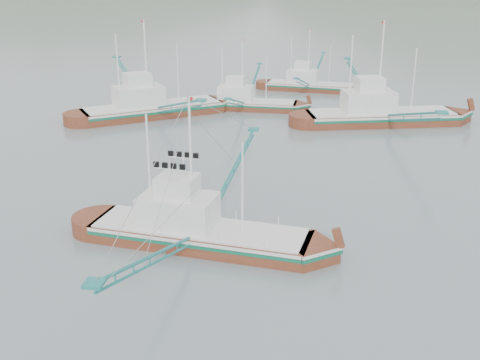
# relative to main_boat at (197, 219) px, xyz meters

# --- Properties ---
(ground) EXTENTS (1200.00, 1200.00, 0.00)m
(ground) POSITION_rel_main_boat_xyz_m (2.26, -2.94, -1.68)
(ground) COLOR slate
(ground) RESTS_ON ground
(main_boat) EXTENTS (13.99, 24.43, 9.96)m
(main_boat) POSITION_rel_main_boat_xyz_m (0.00, 0.00, 0.00)
(main_boat) COLOR #602814
(main_boat) RESTS_ON ground
(bg_boat_far) EXTENTS (11.98, 21.46, 8.68)m
(bg_boat_far) POSITION_rel_main_boat_xyz_m (-1.44, 35.62, -0.48)
(bg_boat_far) COLOR #602814
(bg_boat_far) RESTS_ON ground
(bg_boat_right) EXTENTS (16.31, 28.13, 11.56)m
(bg_boat_right) POSITION_rel_main_boat_xyz_m (13.69, 30.73, 0.40)
(bg_boat_right) COLOR #602814
(bg_boat_right) RESTS_ON ground
(bg_boat_left) EXTENTS (19.96, 25.41, 11.37)m
(bg_boat_left) POSITION_rel_main_boat_xyz_m (-11.19, 30.78, 0.73)
(bg_boat_left) COLOR #602814
(bg_boat_left) RESTS_ON ground
(bg_boat_extra) EXTENTS (12.17, 21.33, 8.68)m
(bg_boat_extra) POSITION_rel_main_boat_xyz_m (5.92, 47.16, -0.29)
(bg_boat_extra) COLOR #602814
(bg_boat_extra) RESTS_ON ground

